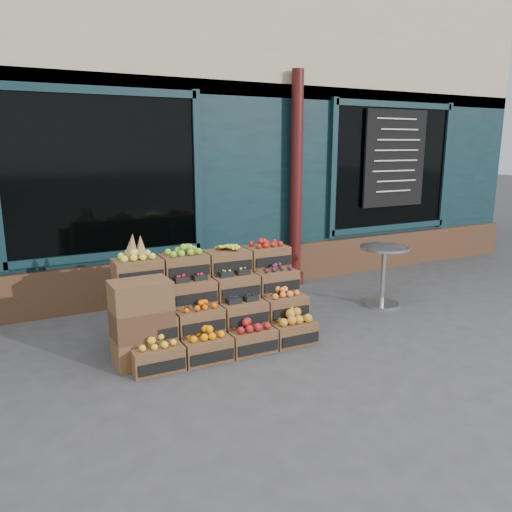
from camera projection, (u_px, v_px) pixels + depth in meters
name	position (u px, v px, depth m)	size (l,w,h in m)	color
ground	(301.00, 341.00, 5.55)	(60.00, 60.00, 0.00)	#3B3B3D
shop_facade	(156.00, 130.00, 9.43)	(12.00, 6.24, 4.80)	black
crate_display	(213.00, 309.00, 5.44)	(2.02, 1.02, 1.25)	brown
spare_crates	(142.00, 323.00, 4.90)	(0.57, 0.40, 0.85)	brown
bistro_table	(383.00, 269.00, 6.67)	(0.65, 0.65, 0.82)	#B9BCC0
shopkeeper	(78.00, 231.00, 7.01)	(0.69, 0.45, 1.90)	#1B602C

